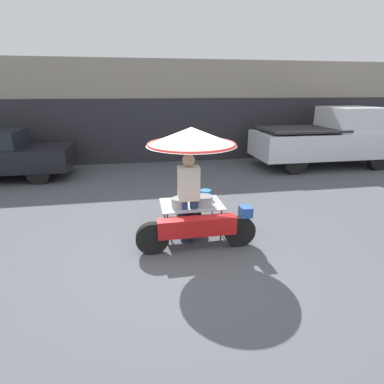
{
  "coord_description": "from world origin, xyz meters",
  "views": [
    {
      "loc": [
        -0.67,
        -4.68,
        2.71
      ],
      "look_at": [
        0.24,
        0.49,
        0.91
      ],
      "focal_mm": 28.0,
      "sensor_mm": 36.0,
      "label": 1
    }
  ],
  "objects": [
    {
      "name": "ground_plane",
      "position": [
        0.0,
        0.0,
        0.0
      ],
      "size": [
        36.0,
        36.0,
        0.0
      ],
      "primitive_type": "plane",
      "color": "#4C4F54"
    },
    {
      "name": "shopfront_building",
      "position": [
        0.0,
        7.99,
        1.88
      ],
      "size": [
        28.0,
        2.06,
        3.77
      ],
      "color": "gray",
      "rests_on": "ground"
    },
    {
      "name": "vendor_motorcycle_cart",
      "position": [
        0.25,
        0.46,
        1.55
      ],
      "size": [
        2.14,
        1.62,
        2.09
      ],
      "color": "black",
      "rests_on": "ground"
    },
    {
      "name": "vendor_person",
      "position": [
        0.15,
        0.32,
        0.94
      ],
      "size": [
        0.38,
        0.22,
        1.66
      ],
      "color": "navy",
      "rests_on": "ground"
    },
    {
      "name": "pickup_truck",
      "position": [
        6.2,
        5.21,
        1.02
      ],
      "size": [
        5.28,
        1.96,
        2.12
      ],
      "color": "black",
      "rests_on": "ground"
    }
  ]
}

